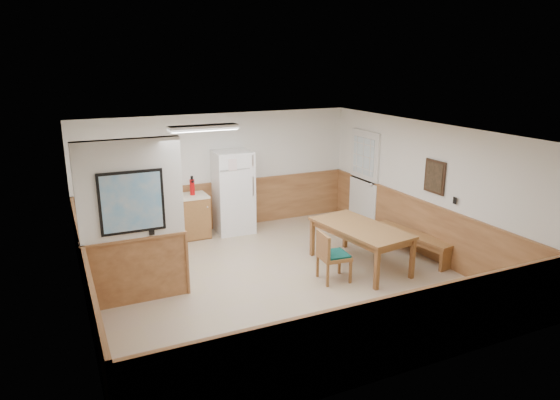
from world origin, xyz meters
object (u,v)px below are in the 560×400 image
soap_bottle (121,197)px  dining_chair (329,253)px  refrigerator (233,192)px  dining_table (360,231)px  fire_extinguisher (192,187)px  dining_bench (412,238)px

soap_bottle → dining_chair: bearing=-47.5°
refrigerator → dining_chair: bearing=-76.9°
refrigerator → dining_table: bearing=-60.8°
dining_table → soap_bottle: size_ratio=9.85×
dining_table → fire_extinguisher: 3.60m
refrigerator → dining_chair: 3.11m
refrigerator → dining_bench: 3.78m
dining_table → refrigerator: bearing=109.0°
dining_chair → soap_bottle: bearing=138.0°
refrigerator → fire_extinguisher: size_ratio=4.42×
dining_bench → soap_bottle: bearing=139.6°
dining_table → fire_extinguisher: bearing=121.2°
dining_table → soap_bottle: 4.64m
dining_chair → dining_bench: bearing=14.3°
dining_table → soap_bottle: soap_bottle is taller
dining_bench → fire_extinguisher: fire_extinguisher is taller
fire_extinguisher → soap_bottle: size_ratio=1.99×
dining_bench → dining_chair: dining_chair is taller
dining_bench → soap_bottle: (-4.83, 2.82, 0.65)m
dining_chair → soap_bottle: soap_bottle is taller
dining_chair → fire_extinguisher: (-1.45, 3.08, 0.58)m
refrigerator → dining_table: refrigerator is taller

